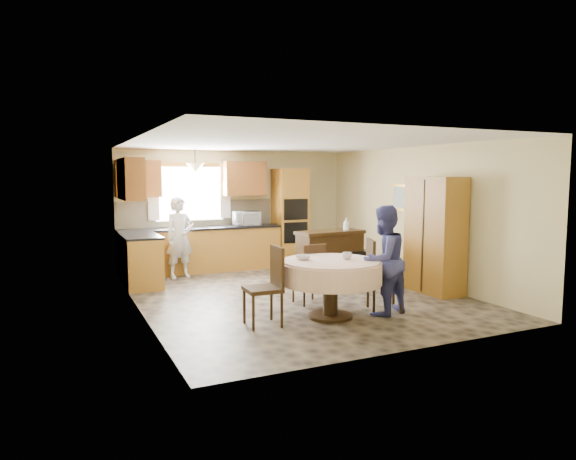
% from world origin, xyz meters
% --- Properties ---
extents(floor, '(5.00, 6.00, 0.01)m').
position_xyz_m(floor, '(0.00, 0.00, 0.00)').
color(floor, '#71624F').
rests_on(floor, ground).
extents(ceiling, '(5.00, 6.00, 0.01)m').
position_xyz_m(ceiling, '(0.00, 0.00, 2.50)').
color(ceiling, white).
rests_on(ceiling, wall_back).
extents(wall_back, '(5.00, 0.02, 2.50)m').
position_xyz_m(wall_back, '(0.00, 3.00, 1.25)').
color(wall_back, tan).
rests_on(wall_back, floor).
extents(wall_front, '(5.00, 0.02, 2.50)m').
position_xyz_m(wall_front, '(0.00, -3.00, 1.25)').
color(wall_front, tan).
rests_on(wall_front, floor).
extents(wall_left, '(0.02, 6.00, 2.50)m').
position_xyz_m(wall_left, '(-2.50, 0.00, 1.25)').
color(wall_left, tan).
rests_on(wall_left, floor).
extents(wall_right, '(0.02, 6.00, 2.50)m').
position_xyz_m(wall_right, '(2.50, 0.00, 1.25)').
color(wall_right, tan).
rests_on(wall_right, floor).
extents(window, '(1.40, 0.03, 1.10)m').
position_xyz_m(window, '(-1.00, 2.98, 1.60)').
color(window, white).
rests_on(window, wall_back).
extents(curtain_left, '(0.22, 0.02, 1.15)m').
position_xyz_m(curtain_left, '(-1.75, 2.93, 1.65)').
color(curtain_left, white).
rests_on(curtain_left, wall_back).
extents(curtain_right, '(0.22, 0.02, 1.15)m').
position_xyz_m(curtain_right, '(-0.25, 2.93, 1.65)').
color(curtain_right, white).
rests_on(curtain_right, wall_back).
extents(base_cab_back, '(3.30, 0.60, 0.88)m').
position_xyz_m(base_cab_back, '(-0.85, 2.70, 0.44)').
color(base_cab_back, gold).
rests_on(base_cab_back, floor).
extents(counter_back, '(3.30, 0.64, 0.04)m').
position_xyz_m(counter_back, '(-0.85, 2.70, 0.90)').
color(counter_back, black).
rests_on(counter_back, base_cab_back).
extents(base_cab_left, '(0.60, 1.20, 0.88)m').
position_xyz_m(base_cab_left, '(-2.20, 1.80, 0.44)').
color(base_cab_left, gold).
rests_on(base_cab_left, floor).
extents(counter_left, '(0.64, 1.20, 0.04)m').
position_xyz_m(counter_left, '(-2.20, 1.80, 0.90)').
color(counter_left, black).
rests_on(counter_left, base_cab_left).
extents(backsplash, '(3.30, 0.02, 0.55)m').
position_xyz_m(backsplash, '(-0.85, 2.99, 1.18)').
color(backsplash, tan).
rests_on(backsplash, wall_back).
extents(wall_cab_left, '(0.85, 0.33, 0.72)m').
position_xyz_m(wall_cab_left, '(-2.05, 2.83, 1.91)').
color(wall_cab_left, '#A15B28').
rests_on(wall_cab_left, wall_back).
extents(wall_cab_right, '(0.90, 0.33, 0.72)m').
position_xyz_m(wall_cab_right, '(0.15, 2.83, 1.91)').
color(wall_cab_right, '#A15B28').
rests_on(wall_cab_right, wall_back).
extents(wall_cab_side, '(0.33, 1.20, 0.72)m').
position_xyz_m(wall_cab_side, '(-2.33, 1.80, 1.91)').
color(wall_cab_side, '#A15B28').
rests_on(wall_cab_side, wall_left).
extents(oven_tower, '(0.66, 0.62, 2.12)m').
position_xyz_m(oven_tower, '(1.15, 2.69, 1.06)').
color(oven_tower, gold).
rests_on(oven_tower, floor).
extents(oven_upper, '(0.56, 0.01, 0.45)m').
position_xyz_m(oven_upper, '(1.15, 2.38, 1.25)').
color(oven_upper, black).
rests_on(oven_upper, oven_tower).
extents(oven_lower, '(0.56, 0.01, 0.45)m').
position_xyz_m(oven_lower, '(1.15, 2.38, 0.75)').
color(oven_lower, black).
rests_on(oven_lower, oven_tower).
extents(pendant, '(0.36, 0.36, 0.18)m').
position_xyz_m(pendant, '(-1.00, 2.50, 2.12)').
color(pendant, beige).
rests_on(pendant, ceiling).
extents(sideboard, '(1.30, 0.64, 0.90)m').
position_xyz_m(sideboard, '(1.03, 0.67, 0.45)').
color(sideboard, '#39250F').
rests_on(sideboard, floor).
extents(space_heater, '(0.46, 0.35, 0.58)m').
position_xyz_m(space_heater, '(1.61, 0.53, 0.29)').
color(space_heater, black).
rests_on(space_heater, floor).
extents(cupboard, '(0.51, 1.02, 1.95)m').
position_xyz_m(cupboard, '(2.22, -0.79, 0.97)').
color(cupboard, gold).
rests_on(cupboard, floor).
extents(dining_table, '(1.41, 1.41, 0.81)m').
position_xyz_m(dining_table, '(-0.14, -1.43, 0.63)').
color(dining_table, '#39250F').
rests_on(dining_table, floor).
extents(chair_left, '(0.47, 0.47, 1.04)m').
position_xyz_m(chair_left, '(-1.05, -1.39, 0.58)').
color(chair_left, '#39250F').
rests_on(chair_left, floor).
extents(chair_back, '(0.43, 0.43, 0.94)m').
position_xyz_m(chair_back, '(-0.04, -0.65, 0.52)').
color(chair_back, '#39250F').
rests_on(chair_back, floor).
extents(chair_right, '(0.59, 0.59, 1.05)m').
position_xyz_m(chair_right, '(0.68, -1.40, 0.58)').
color(chair_right, '#39250F').
rests_on(chair_right, floor).
extents(framed_picture, '(0.06, 0.63, 0.52)m').
position_xyz_m(framed_picture, '(2.47, 0.44, 1.55)').
color(framed_picture, gold).
rests_on(framed_picture, wall_right).
extents(microwave, '(0.56, 0.39, 0.30)m').
position_xyz_m(microwave, '(0.12, 2.65, 1.07)').
color(microwave, silver).
rests_on(microwave, counter_back).
extents(person_sink, '(0.64, 0.50, 1.56)m').
position_xyz_m(person_sink, '(-1.40, 2.25, 0.78)').
color(person_sink, silver).
rests_on(person_sink, floor).
extents(person_dining, '(0.89, 0.78, 1.55)m').
position_xyz_m(person_dining, '(0.62, -1.60, 0.78)').
color(person_dining, '#393C7E').
rests_on(person_dining, floor).
extents(bowl_sideboard, '(0.24, 0.24, 0.05)m').
position_xyz_m(bowl_sideboard, '(0.84, 0.67, 0.93)').
color(bowl_sideboard, '#B2B2B2').
rests_on(bowl_sideboard, sideboard).
extents(bottle_sideboard, '(0.13, 0.13, 0.29)m').
position_xyz_m(bottle_sideboard, '(1.37, 0.67, 1.04)').
color(bottle_sideboard, silver).
rests_on(bottle_sideboard, sideboard).
extents(cup_table, '(0.14, 0.14, 0.10)m').
position_xyz_m(cup_table, '(0.10, -1.46, 0.86)').
color(cup_table, '#B2B2B2').
rests_on(cup_table, dining_table).
extents(bowl_table, '(0.24, 0.24, 0.07)m').
position_xyz_m(bowl_table, '(-0.47, -1.23, 0.84)').
color(bowl_table, '#B2B2B2').
rests_on(bowl_table, dining_table).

